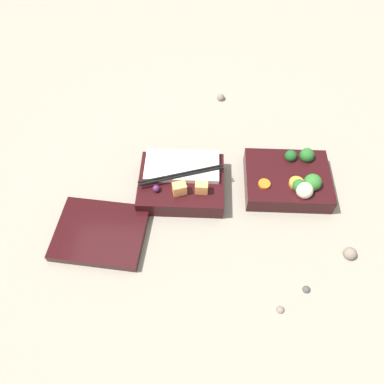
% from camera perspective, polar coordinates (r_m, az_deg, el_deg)
% --- Properties ---
extents(ground_plane, '(3.00, 3.00, 0.00)m').
position_cam_1_polar(ground_plane, '(0.90, 6.64, 1.26)').
color(ground_plane, gray).
extents(bento_tray_vegetable, '(0.19, 0.15, 0.07)m').
position_cam_1_polar(bento_tray_vegetable, '(0.90, 14.62, 1.79)').
color(bento_tray_vegetable, black).
rests_on(bento_tray_vegetable, ground_plane).
extents(bento_tray_rice, '(0.19, 0.15, 0.07)m').
position_cam_1_polar(bento_tray_rice, '(0.87, -1.59, 1.55)').
color(bento_tray_rice, black).
rests_on(bento_tray_rice, ground_plane).
extents(bento_lid, '(0.20, 0.17, 0.02)m').
position_cam_1_polar(bento_lid, '(0.84, -13.76, -6.04)').
color(bento_lid, black).
rests_on(bento_lid, ground_plane).
extents(pebble_0, '(0.02, 0.02, 0.02)m').
position_cam_1_polar(pebble_0, '(0.80, 17.09, -13.95)').
color(pebble_0, '#474442').
rests_on(pebble_0, ground_plane).
extents(pebble_1, '(0.03, 0.03, 0.03)m').
position_cam_1_polar(pebble_1, '(0.86, 22.93, -8.65)').
color(pebble_1, '#7A6B5B').
rests_on(pebble_1, ground_plane).
extents(pebble_2, '(0.02, 0.02, 0.02)m').
position_cam_1_polar(pebble_2, '(1.10, 4.41, 14.15)').
color(pebble_2, '#7A6B5B').
rests_on(pebble_2, ground_plane).
extents(pebble_3, '(0.02, 0.02, 0.02)m').
position_cam_1_polar(pebble_3, '(0.77, 13.35, -17.00)').
color(pebble_3, '#7A6B5B').
rests_on(pebble_3, ground_plane).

